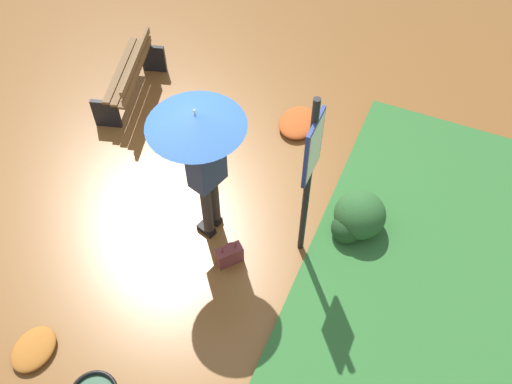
# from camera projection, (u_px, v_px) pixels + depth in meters

# --- Properties ---
(ground_plane) EXTENTS (18.00, 18.00, 0.00)m
(ground_plane) POSITION_uv_depth(u_px,v_px,m) (203.00, 213.00, 6.80)
(ground_plane) COLOR brown
(grass_verge) EXTENTS (4.80, 4.00, 0.05)m
(grass_verge) POSITION_uv_depth(u_px,v_px,m) (489.00, 288.00, 6.13)
(grass_verge) COLOR #2D662D
(grass_verge) RESTS_ON ground_plane
(person_with_umbrella) EXTENTS (0.96, 0.96, 2.04)m
(person_with_umbrella) POSITION_uv_depth(u_px,v_px,m) (201.00, 142.00, 5.40)
(person_with_umbrella) COLOR #2D2823
(person_with_umbrella) RESTS_ON ground_plane
(info_sign_post) EXTENTS (0.44, 0.07, 2.30)m
(info_sign_post) POSITION_uv_depth(u_px,v_px,m) (311.00, 166.00, 5.36)
(info_sign_post) COLOR black
(info_sign_post) RESTS_ON ground_plane
(handbag) EXTENTS (0.32, 0.30, 0.37)m
(handbag) POSITION_uv_depth(u_px,v_px,m) (229.00, 255.00, 6.28)
(handbag) COLOR brown
(handbag) RESTS_ON ground_plane
(park_bench) EXTENTS (1.44, 0.75, 0.75)m
(park_bench) POSITION_uv_depth(u_px,v_px,m) (131.00, 75.00, 7.76)
(park_bench) COLOR black
(park_bench) RESTS_ON ground_plane
(shrub_cluster) EXTENTS (0.66, 0.60, 0.54)m
(shrub_cluster) POSITION_uv_depth(u_px,v_px,m) (357.00, 217.00, 6.45)
(shrub_cluster) COLOR #285628
(shrub_cluster) RESTS_ON ground_plane
(leaf_pile_near_person) EXTENTS (0.52, 0.41, 0.11)m
(leaf_pile_near_person) POSITION_uv_depth(u_px,v_px,m) (34.00, 349.00, 5.67)
(leaf_pile_near_person) COLOR #A86023
(leaf_pile_near_person) RESTS_ON ground_plane
(leaf_pile_by_bench) EXTENTS (0.65, 0.52, 0.14)m
(leaf_pile_by_bench) POSITION_uv_depth(u_px,v_px,m) (298.00, 123.00, 7.66)
(leaf_pile_by_bench) COLOR #B74C1E
(leaf_pile_by_bench) RESTS_ON ground_plane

